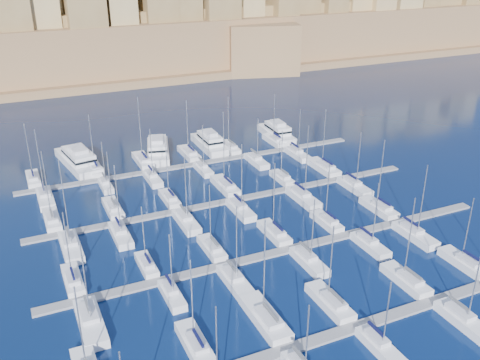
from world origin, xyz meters
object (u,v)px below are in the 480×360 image
motor_yacht_a (79,159)px  motor_yacht_d (277,132)px  sailboat_2 (265,318)px  sailboat_4 (406,280)px  motor_yacht_c (209,142)px  motor_yacht_b (158,149)px

motor_yacht_a → motor_yacht_d: same height
motor_yacht_d → sailboat_2: bearing=-119.3°
sailboat_2 → motor_yacht_a: (-14.38, 70.56, 0.95)m
sailboat_4 → motor_yacht_c: bearing=94.8°
motor_yacht_a → motor_yacht_d: (52.94, -1.81, -0.00)m
motor_yacht_a → motor_yacht_c: (33.02, -1.83, -0.00)m
motor_yacht_a → motor_yacht_b: size_ratio=1.11×
motor_yacht_c → motor_yacht_d: size_ratio=0.99×
sailboat_4 → motor_yacht_a: bearing=118.5°
motor_yacht_a → motor_yacht_c: bearing=-3.2°
motor_yacht_a → motor_yacht_b: (19.38, -1.03, -0.00)m
sailboat_2 → motor_yacht_d: bearing=60.7°
sailboat_2 → motor_yacht_c: sailboat_2 is taller
motor_yacht_b → motor_yacht_d: (33.56, -0.79, -0.00)m
sailboat_2 → motor_yacht_d: sailboat_2 is taller
sailboat_4 → motor_yacht_d: sailboat_4 is taller
sailboat_2 → motor_yacht_a: 72.01m
motor_yacht_c → motor_yacht_a: bearing=176.8°
motor_yacht_d → motor_yacht_a: bearing=178.0°
sailboat_4 → sailboat_2: bearing=178.2°
sailboat_2 → sailboat_4: (24.41, -0.78, -0.03)m
sailboat_2 → motor_yacht_b: size_ratio=0.90×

